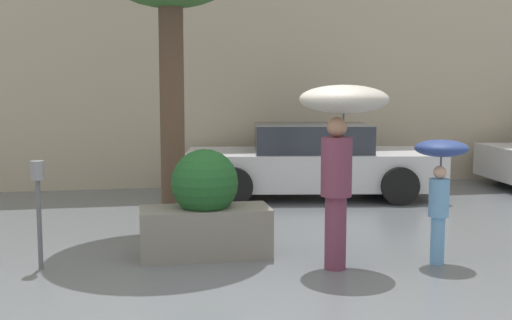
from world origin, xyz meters
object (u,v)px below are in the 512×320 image
person_adult (342,126)px  parked_car_near (311,162)px  person_child (440,171)px  parking_meter (38,191)px  planter_box (205,209)px

person_adult → parked_car_near: person_adult is taller
person_child → parking_meter: size_ratio=1.17×
parking_meter → person_adult: bearing=-8.8°
planter_box → parking_meter: (-1.77, -0.20, 0.29)m
planter_box → parking_meter: planter_box is taller
parked_car_near → parking_meter: size_ratio=3.98×
person_child → parking_meter: 4.29m
person_child → planter_box: bearing=105.5°
planter_box → person_adult: 1.82m
person_child → parked_car_near: 4.47m
person_adult → person_child: (1.11, -0.04, -0.50)m
planter_box → person_child: (2.48, -0.72, 0.48)m
person_adult → person_child: 1.22m
planter_box → parked_car_near: size_ratio=0.32×
planter_box → parked_car_near: bearing=58.7°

